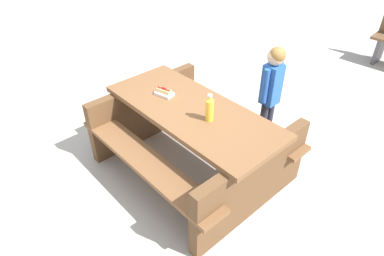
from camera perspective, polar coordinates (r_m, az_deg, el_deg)
ground_plane at (r=3.62m, az=-0.00°, el=-6.70°), size 30.00×30.00×0.00m
picnic_table at (r=3.34m, az=-0.00°, el=-1.11°), size 2.07×1.77×0.75m
soda_bottle at (r=2.94m, az=2.98°, el=3.30°), size 0.07×0.07×0.26m
hotdog_tray at (r=3.36m, az=-4.70°, el=6.01°), size 0.18×0.11×0.08m
child_in_coat at (r=3.66m, az=13.27°, el=7.09°), size 0.20×0.28×1.16m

